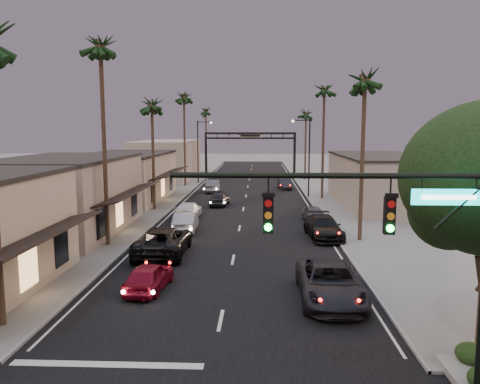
# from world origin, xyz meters

# --- Properties ---
(ground) EXTENTS (200.00, 200.00, 0.00)m
(ground) POSITION_xyz_m (0.00, 40.00, 0.00)
(ground) COLOR slate
(ground) RESTS_ON ground
(road) EXTENTS (14.00, 120.00, 0.02)m
(road) POSITION_xyz_m (0.00, 45.00, 0.00)
(road) COLOR black
(road) RESTS_ON ground
(sidewalk_left) EXTENTS (5.00, 92.00, 0.12)m
(sidewalk_left) POSITION_xyz_m (-9.50, 52.00, 0.06)
(sidewalk_left) COLOR slate
(sidewalk_left) RESTS_ON ground
(sidewalk_right) EXTENTS (5.00, 92.00, 0.12)m
(sidewalk_right) POSITION_xyz_m (9.50, 52.00, 0.06)
(sidewalk_right) COLOR slate
(sidewalk_right) RESTS_ON ground
(storefront_mid) EXTENTS (8.00, 14.00, 5.50)m
(storefront_mid) POSITION_xyz_m (-13.00, 26.00, 2.75)
(storefront_mid) COLOR gray
(storefront_mid) RESTS_ON ground
(storefront_far) EXTENTS (8.00, 16.00, 5.00)m
(storefront_far) POSITION_xyz_m (-13.00, 42.00, 2.50)
(storefront_far) COLOR #B8AA8C
(storefront_far) RESTS_ON ground
(storefront_dist) EXTENTS (8.00, 20.00, 6.00)m
(storefront_dist) POSITION_xyz_m (-13.00, 65.00, 3.00)
(storefront_dist) COLOR gray
(storefront_dist) RESTS_ON ground
(building_right) EXTENTS (8.00, 18.00, 5.00)m
(building_right) POSITION_xyz_m (14.00, 40.00, 2.50)
(building_right) COLOR gray
(building_right) RESTS_ON ground
(traffic_signal) EXTENTS (8.51, 0.22, 7.80)m
(traffic_signal) POSITION_xyz_m (5.69, 4.00, 5.08)
(traffic_signal) COLOR black
(traffic_signal) RESTS_ON ground
(arch) EXTENTS (15.20, 0.40, 7.27)m
(arch) POSITION_xyz_m (0.00, 70.00, 5.53)
(arch) COLOR black
(arch) RESTS_ON ground
(streetlight_right) EXTENTS (2.13, 0.30, 9.00)m
(streetlight_right) POSITION_xyz_m (6.92, 45.00, 5.33)
(streetlight_right) COLOR black
(streetlight_right) RESTS_ON ground
(streetlight_left) EXTENTS (2.13, 0.30, 9.00)m
(streetlight_left) POSITION_xyz_m (-6.92, 58.00, 5.33)
(streetlight_left) COLOR black
(streetlight_left) RESTS_ON ground
(palm_lb) EXTENTS (3.20, 3.20, 15.20)m
(palm_lb) POSITION_xyz_m (-8.60, 22.00, 13.39)
(palm_lb) COLOR #38281C
(palm_lb) RESTS_ON ground
(palm_lc) EXTENTS (3.20, 3.20, 12.20)m
(palm_lc) POSITION_xyz_m (-8.60, 36.00, 10.47)
(palm_lc) COLOR #38281C
(palm_lc) RESTS_ON ground
(palm_ld) EXTENTS (3.20, 3.20, 14.20)m
(palm_ld) POSITION_xyz_m (-8.60, 55.00, 12.42)
(palm_ld) COLOR #38281C
(palm_ld) RESTS_ON ground
(palm_ra) EXTENTS (3.20, 3.20, 13.20)m
(palm_ra) POSITION_xyz_m (8.60, 24.00, 11.44)
(palm_ra) COLOR #38281C
(palm_ra) RESTS_ON ground
(palm_rb) EXTENTS (3.20, 3.20, 14.20)m
(palm_rb) POSITION_xyz_m (8.60, 44.00, 12.42)
(palm_rb) COLOR #38281C
(palm_rb) RESTS_ON ground
(palm_rc) EXTENTS (3.20, 3.20, 12.20)m
(palm_rc) POSITION_xyz_m (8.60, 64.00, 10.47)
(palm_rc) COLOR #38281C
(palm_rc) RESTS_ON ground
(palm_far) EXTENTS (3.20, 3.20, 13.20)m
(palm_far) POSITION_xyz_m (-8.30, 78.00, 11.44)
(palm_far) COLOR #38281C
(palm_far) RESTS_ON ground
(oncoming_red) EXTENTS (1.98, 4.17, 1.37)m
(oncoming_red) POSITION_xyz_m (-3.79, 13.51, 0.69)
(oncoming_red) COLOR maroon
(oncoming_red) RESTS_ON ground
(oncoming_pickup) EXTENTS (2.99, 6.39, 1.77)m
(oncoming_pickup) POSITION_xyz_m (-4.43, 20.02, 0.89)
(oncoming_pickup) COLOR black
(oncoming_pickup) RESTS_ON ground
(oncoming_silver) EXTENTS (1.79, 4.65, 1.51)m
(oncoming_silver) POSITION_xyz_m (-4.07, 26.69, 0.76)
(oncoming_silver) COLOR #9C9DA1
(oncoming_silver) RESTS_ON ground
(oncoming_white) EXTENTS (1.97, 4.83, 1.40)m
(oncoming_white) POSITION_xyz_m (-4.70, 32.19, 0.70)
(oncoming_white) COLOR white
(oncoming_white) RESTS_ON ground
(oncoming_dgrey) EXTENTS (2.04, 4.35, 1.44)m
(oncoming_dgrey) POSITION_xyz_m (-2.54, 38.98, 0.72)
(oncoming_dgrey) COLOR black
(oncoming_dgrey) RESTS_ON ground
(oncoming_grey_far) EXTENTS (2.28, 4.93, 1.57)m
(oncoming_grey_far) POSITION_xyz_m (-4.29, 49.19, 0.78)
(oncoming_grey_far) COLOR #55565B
(oncoming_grey_far) RESTS_ON ground
(curbside_near) EXTENTS (2.84, 6.11, 1.69)m
(curbside_near) POSITION_xyz_m (4.83, 12.50, 0.85)
(curbside_near) COLOR black
(curbside_near) RESTS_ON ground
(curbside_black) EXTENTS (2.65, 5.61, 1.58)m
(curbside_black) POSITION_xyz_m (6.20, 24.97, 0.79)
(curbside_black) COLOR black
(curbside_black) RESTS_ON ground
(curbside_grey) EXTENTS (1.95, 4.04, 1.33)m
(curbside_grey) POSITION_xyz_m (6.20, 30.86, 0.66)
(curbside_grey) COLOR #48484D
(curbside_grey) RESTS_ON ground
(curbside_far) EXTENTS (1.88, 4.18, 1.33)m
(curbside_far) POSITION_xyz_m (4.88, 52.64, 0.67)
(curbside_far) COLOR black
(curbside_far) RESTS_ON ground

